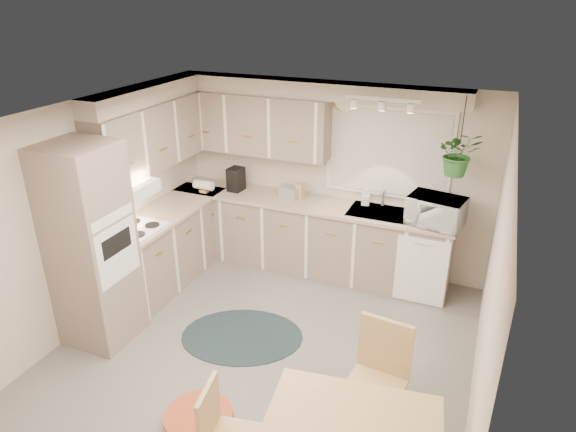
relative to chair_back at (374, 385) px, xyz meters
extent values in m
plane|color=slate|center=(-1.26, 0.59, -0.50)|extent=(4.20, 4.20, 0.00)
plane|color=white|center=(-1.26, 0.59, 1.90)|extent=(4.20, 4.20, 0.00)
cube|color=beige|center=(-1.26, 2.69, 0.70)|extent=(4.00, 0.04, 2.40)
cube|color=beige|center=(-1.26, -1.51, 0.70)|extent=(4.00, 0.04, 2.40)
cube|color=beige|center=(-3.26, 0.59, 0.70)|extent=(0.04, 4.20, 2.40)
cube|color=beige|center=(0.74, 0.59, 0.70)|extent=(0.04, 4.20, 2.40)
cube|color=gray|center=(-2.96, 1.47, -0.05)|extent=(0.60, 1.85, 0.90)
cube|color=gray|center=(-1.46, 2.39, -0.05)|extent=(3.60, 0.60, 0.90)
cube|color=tan|center=(-2.95, 1.47, 0.42)|extent=(0.64, 1.89, 0.04)
cube|color=tan|center=(-1.46, 2.38, 0.42)|extent=(3.64, 0.64, 0.04)
cube|color=gray|center=(-2.94, 0.22, 0.55)|extent=(0.65, 0.65, 2.10)
cube|color=white|center=(-2.62, 0.22, 0.55)|extent=(0.02, 0.56, 0.58)
cube|color=gray|center=(-3.09, 1.59, 1.33)|extent=(0.35, 2.00, 0.75)
cube|color=gray|center=(-2.26, 2.52, 1.33)|extent=(2.00, 0.35, 0.75)
cube|color=beige|center=(-3.11, 1.59, 1.80)|extent=(0.30, 2.00, 0.20)
cube|color=beige|center=(-1.46, 2.54, 1.80)|extent=(3.60, 0.30, 0.20)
cube|color=white|center=(-2.94, 0.89, 0.45)|extent=(0.52, 0.58, 0.02)
cube|color=white|center=(-2.96, 0.89, 0.90)|extent=(0.40, 0.60, 0.14)
cube|color=beige|center=(-0.56, 2.66, 1.10)|extent=(1.40, 0.02, 1.00)
cube|color=silver|center=(-0.56, 2.67, 1.10)|extent=(1.50, 0.02, 1.10)
cube|color=#A5A8AC|center=(-0.56, 2.39, 0.40)|extent=(0.70, 0.48, 0.10)
cube|color=white|center=(0.04, 2.08, -0.07)|extent=(0.58, 0.02, 0.83)
cube|color=white|center=(-0.56, 2.14, 1.83)|extent=(0.80, 0.04, 0.04)
cylinder|color=gold|center=(-1.11, 2.66, 1.68)|extent=(0.30, 0.03, 0.30)
cube|color=tan|center=(0.00, 0.00, 0.00)|extent=(0.52, 0.52, 0.99)
ellipsoid|color=black|center=(-1.57, 0.73, -0.49)|extent=(1.54, 1.34, 0.01)
cylinder|color=#AC3B22|center=(-1.35, -0.50, -0.43)|extent=(0.63, 0.63, 0.13)
imported|color=white|center=(0.10, 2.29, 0.65)|extent=(0.65, 0.44, 0.41)
imported|color=white|center=(-0.76, 2.54, 0.49)|extent=(0.13, 0.22, 0.10)
imported|color=#276026|center=(0.26, 2.29, 1.24)|extent=(0.57, 0.60, 0.38)
cube|color=black|center=(-2.47, 2.39, 0.60)|extent=(0.19, 0.23, 0.31)
cube|color=#A5A8AC|center=(-1.72, 2.41, 0.52)|extent=(0.28, 0.20, 0.15)
cube|color=tan|center=(-1.59, 2.44, 0.54)|extent=(0.10, 0.10, 0.20)
camera|label=1|loc=(0.58, -3.20, 2.89)|focal=32.00mm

